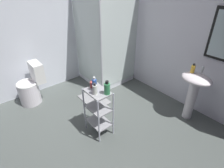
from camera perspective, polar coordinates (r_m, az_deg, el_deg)
ground_plane at (r=2.85m, az=-6.10°, el=-16.64°), size 4.20×4.20×0.02m
wall_back at (r=3.38m, az=20.42°, el=14.88°), size 4.20×0.14×2.50m
wall_left at (r=3.73m, az=-24.11°, el=15.52°), size 0.10×4.20×2.50m
shower_stall at (r=3.97m, az=-2.15°, el=6.91°), size 0.92×0.92×2.00m
pedestal_sink at (r=3.10m, az=24.44°, el=-1.16°), size 0.46×0.37×0.81m
sink_faucet at (r=3.08m, az=26.62°, el=4.04°), size 0.03×0.03×0.10m
toilet at (r=3.66m, az=-24.11°, el=-0.94°), size 0.37×0.49×0.76m
storage_cart at (r=2.65m, az=-4.29°, el=-7.77°), size 0.38×0.28×0.74m
hand_soap_bottle at (r=3.02m, az=24.15°, el=4.42°), size 0.06×0.06×0.15m
lotion_bottle_white at (r=2.37m, az=-5.39°, el=-1.70°), size 0.06×0.06×0.17m
shampoo_bottle_blue at (r=2.43m, az=-5.55°, el=-0.26°), size 0.06×0.06×0.21m
body_wash_bottle_green at (r=2.36m, az=-1.57°, el=-1.39°), size 0.08×0.08×0.20m
rinse_cup at (r=2.54m, az=-6.20°, el=-0.17°), size 0.07×0.07×0.09m
bath_mat at (r=3.56m, az=-5.69°, el=-4.82°), size 0.60×0.40×0.02m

